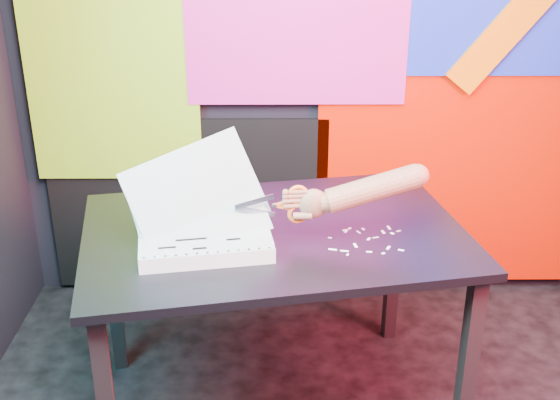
{
  "coord_description": "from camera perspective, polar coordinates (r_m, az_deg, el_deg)",
  "views": [
    {
      "loc": [
        -0.34,
        -1.54,
        1.8
      ],
      "look_at": [
        -0.33,
        0.58,
        0.87
      ],
      "focal_mm": 45.0,
      "sensor_mm": 36.0,
      "label": 1
    }
  ],
  "objects": [
    {
      "name": "room",
      "position": [
        1.65,
        11.66,
        7.23
      ],
      "size": [
        3.01,
        3.01,
        2.71
      ],
      "color": "black",
      "rests_on": "ground"
    },
    {
      "name": "backdrop",
      "position": [
        3.15,
        7.02,
        7.95
      ],
      "size": [
        2.88,
        0.05,
        2.08
      ],
      "color": "red",
      "rests_on": "ground"
    },
    {
      "name": "work_table",
      "position": [
        2.43,
        -0.48,
        -4.19
      ],
      "size": [
        1.42,
        1.07,
        0.75
      ],
      "rotation": [
        0.0,
        0.0,
        0.18
      ],
      "color": "black",
      "rests_on": "ground"
    },
    {
      "name": "printout_stack",
      "position": [
        2.28,
        -6.21,
        -2.98
      ],
      "size": [
        0.51,
        0.37,
        0.38
      ],
      "rotation": [
        0.0,
        0.0,
        0.17
      ],
      "color": "silver",
      "rests_on": "work_table"
    },
    {
      "name": "scissors",
      "position": [
        2.26,
        1.04,
        -0.38
      ],
      "size": [
        0.24,
        0.04,
        0.13
      ],
      "rotation": [
        0.0,
        0.0,
        0.11
      ],
      "color": "silver",
      "rests_on": "printout_stack"
    },
    {
      "name": "hand_forearm",
      "position": [
        2.28,
        6.74,
        0.73
      ],
      "size": [
        0.46,
        0.12,
        0.17
      ],
      "rotation": [
        0.0,
        0.0,
        0.11
      ],
      "color": "#AF6A5A",
      "rests_on": "work_table"
    },
    {
      "name": "paper_clippings",
      "position": [
        2.34,
        7.04,
        -3.25
      ],
      "size": [
        0.26,
        0.22,
        0.0
      ],
      "color": "white",
      "rests_on": "work_table"
    }
  ]
}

